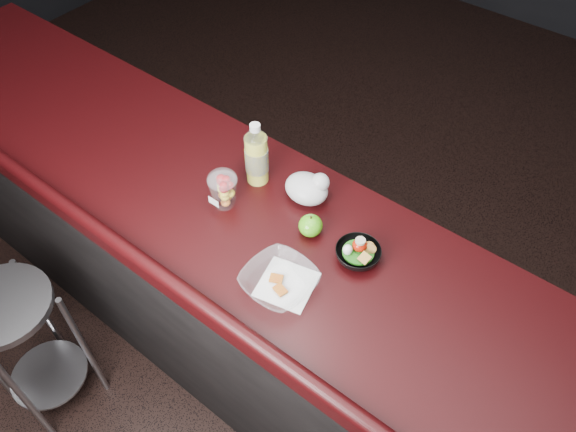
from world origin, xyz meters
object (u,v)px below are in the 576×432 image
object	(u,v)px
stool_left	(20,332)
green_apple	(311,226)
takeout_bowl	(279,281)
snack_bowl	(358,253)
lemonade_bottle	(257,158)
fruit_cup	(223,189)

from	to	relation	value
stool_left	green_apple	distance (m)	1.22
stool_left	takeout_bowl	distance (m)	1.13
snack_bowl	green_apple	bearing A→B (deg)	-177.87
green_apple	lemonade_bottle	bearing A→B (deg)	163.86
lemonade_bottle	stool_left	bearing A→B (deg)	-121.82
lemonade_bottle	takeout_bowl	xyz separation A→B (m)	(0.35, -0.31, -0.08)
lemonade_bottle	green_apple	size ratio (longest dim) A/B	3.02
fruit_cup	stool_left	bearing A→B (deg)	-126.86
fruit_cup	green_apple	world-z (taller)	fruit_cup
snack_bowl	takeout_bowl	distance (m)	0.26
lemonade_bottle	takeout_bowl	world-z (taller)	lemonade_bottle
green_apple	takeout_bowl	world-z (taller)	green_apple
stool_left	lemonade_bottle	size ratio (longest dim) A/B	2.99
stool_left	fruit_cup	bearing A→B (deg)	53.14
takeout_bowl	lemonade_bottle	bearing A→B (deg)	138.02
lemonade_bottle	fruit_cup	xyz separation A→B (m)	(-0.01, -0.16, -0.03)
stool_left	lemonade_bottle	xyz separation A→B (m)	(0.51, 0.83, 0.59)
snack_bowl	fruit_cup	bearing A→B (deg)	-170.50
lemonade_bottle	snack_bowl	size ratio (longest dim) A/B	1.30
fruit_cup	snack_bowl	size ratio (longest dim) A/B	0.76
green_apple	takeout_bowl	xyz separation A→B (m)	(0.05, -0.23, -0.01)
stool_left	snack_bowl	xyz separation A→B (m)	(0.98, 0.75, 0.51)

